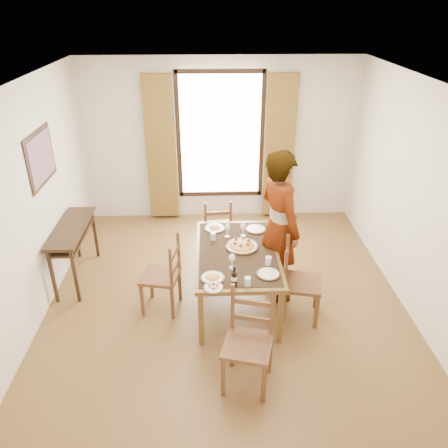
{
  "coord_description": "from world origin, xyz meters",
  "views": [
    {
      "loc": [
        -0.19,
        -4.54,
        3.5
      ],
      "look_at": [
        -0.02,
        0.21,
        1.0
      ],
      "focal_mm": 35.0,
      "sensor_mm": 36.0,
      "label": 1
    }
  ],
  "objects_px": {
    "man": "(279,227)",
    "pasta_platter": "(242,244)",
    "console_table": "(72,234)",
    "dining_table": "(237,256)"
  },
  "relations": [
    {
      "from": "man",
      "to": "pasta_platter",
      "type": "height_order",
      "value": "man"
    },
    {
      "from": "console_table",
      "to": "dining_table",
      "type": "distance_m",
      "value": 2.25
    },
    {
      "from": "dining_table",
      "to": "console_table",
      "type": "bearing_deg",
      "value": 163.57
    },
    {
      "from": "console_table",
      "to": "pasta_platter",
      "type": "height_order",
      "value": "pasta_platter"
    },
    {
      "from": "pasta_platter",
      "to": "dining_table",
      "type": "bearing_deg",
      "value": -125.56
    },
    {
      "from": "dining_table",
      "to": "pasta_platter",
      "type": "xyz_separation_m",
      "value": [
        0.06,
        0.09,
        0.12
      ]
    },
    {
      "from": "console_table",
      "to": "man",
      "type": "xyz_separation_m",
      "value": [
        2.68,
        -0.45,
        0.3
      ]
    },
    {
      "from": "dining_table",
      "to": "man",
      "type": "relative_size",
      "value": 0.82
    },
    {
      "from": "man",
      "to": "pasta_platter",
      "type": "relative_size",
      "value": 4.91
    },
    {
      "from": "console_table",
      "to": "man",
      "type": "height_order",
      "value": "man"
    }
  ]
}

